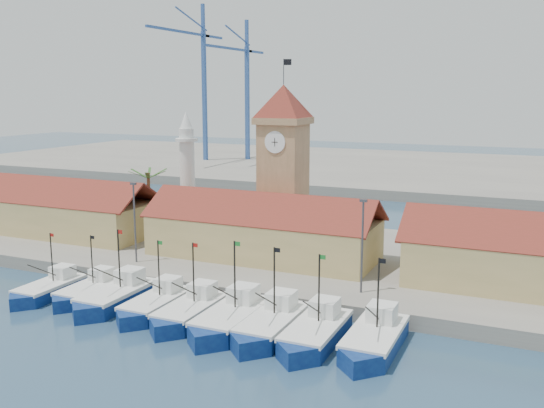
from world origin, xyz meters
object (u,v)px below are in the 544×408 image
at_px(clock_tower, 283,161).
at_px(minaret, 187,171).
at_px(boat_0, 48,290).
at_px(boat_4, 189,313).

xyz_separation_m(clock_tower, minaret, (-15.00, 2.00, -2.23)).
bearing_deg(minaret, boat_0, -91.35).
xyz_separation_m(boat_0, boat_4, (16.50, 0.10, 0.07)).
height_order(boat_0, boat_4, boat_4).
bearing_deg(boat_0, clock_tower, 56.80).
relative_size(boat_4, minaret, 0.61).
height_order(clock_tower, minaret, clock_tower).
bearing_deg(boat_4, minaret, 121.68).
xyz_separation_m(boat_0, minaret, (0.61, 25.86, 9.03)).
xyz_separation_m(boat_0, clock_tower, (15.61, 23.85, 11.26)).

